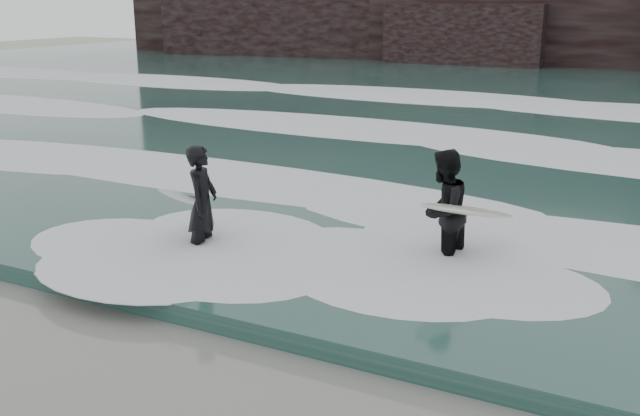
# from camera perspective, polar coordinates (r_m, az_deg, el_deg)

# --- Properties ---
(sea) EXTENTS (90.00, 52.00, 0.30)m
(sea) POSITION_cam_1_polar(r_m,az_deg,el_deg) (33.63, 18.65, 8.48)
(sea) COLOR #264A42
(sea) RESTS_ON ground
(foam_near) EXTENTS (60.00, 3.20, 0.20)m
(foam_near) POSITION_cam_1_polar(r_m,az_deg,el_deg) (14.45, 6.06, 0.70)
(foam_near) COLOR white
(foam_near) RESTS_ON sea
(foam_mid) EXTENTS (60.00, 4.00, 0.24)m
(foam_mid) POSITION_cam_1_polar(r_m,az_deg,el_deg) (20.97, 13.05, 5.34)
(foam_mid) COLOR white
(foam_mid) RESTS_ON sea
(foam_far) EXTENTS (60.00, 4.80, 0.30)m
(foam_far) POSITION_cam_1_polar(r_m,az_deg,el_deg) (29.68, 17.46, 8.22)
(foam_far) COLOR white
(foam_far) RESTS_ON sea
(surfer_left) EXTENTS (1.20, 1.86, 1.98)m
(surfer_left) POSITION_cam_1_polar(r_m,az_deg,el_deg) (12.10, -9.55, 0.38)
(surfer_left) COLOR black
(surfer_left) RESTS_ON ground
(surfer_right) EXTENTS (1.59, 2.35, 2.03)m
(surfer_right) POSITION_cam_1_polar(r_m,az_deg,el_deg) (11.53, 10.01, -0.30)
(surfer_right) COLOR black
(surfer_right) RESTS_ON ground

